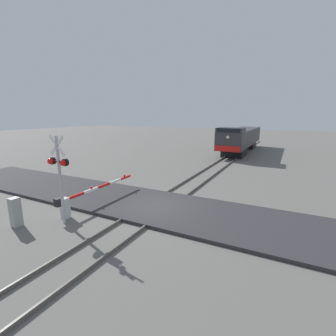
# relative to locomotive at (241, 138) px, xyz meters

# --- Properties ---
(ground_plane) EXTENTS (160.00, 160.00, 0.00)m
(ground_plane) POSITION_rel_locomotive_xyz_m (0.00, -23.80, -1.94)
(ground_plane) COLOR #605E59
(rail_track_left) EXTENTS (0.08, 80.00, 0.15)m
(rail_track_left) POSITION_rel_locomotive_xyz_m (-0.72, -23.80, -1.87)
(rail_track_left) COLOR #59544C
(rail_track_left) RESTS_ON ground_plane
(rail_track_right) EXTENTS (0.08, 80.00, 0.15)m
(rail_track_right) POSITION_rel_locomotive_xyz_m (0.72, -23.80, -1.87)
(rail_track_right) COLOR #59544C
(rail_track_right) RESTS_ON ground_plane
(road_surface) EXTENTS (36.00, 4.85, 0.17)m
(road_surface) POSITION_rel_locomotive_xyz_m (0.00, -23.80, -1.86)
(road_surface) COLOR #2D2D30
(road_surface) RESTS_ON ground_plane
(locomotive) EXTENTS (3.06, 16.23, 3.71)m
(locomotive) POSITION_rel_locomotive_xyz_m (0.00, 0.00, 0.00)
(locomotive) COLOR black
(locomotive) RESTS_ON ground_plane
(crossing_signal) EXTENTS (1.18, 0.33, 4.28)m
(crossing_signal) POSITION_rel_locomotive_xyz_m (-3.05, -27.61, 0.74)
(crossing_signal) COLOR #ADADB2
(crossing_signal) RESTS_ON ground_plane
(crossing_gate) EXTENTS (0.36, 6.10, 1.17)m
(crossing_gate) POSITION_rel_locomotive_xyz_m (-3.51, -26.26, -1.21)
(crossing_gate) COLOR silver
(crossing_gate) RESTS_ON ground_plane
(utility_cabinet) EXTENTS (0.39, 0.41, 1.41)m
(utility_cabinet) POSITION_rel_locomotive_xyz_m (-4.75, -28.85, -1.23)
(utility_cabinet) COLOR #999993
(utility_cabinet) RESTS_ON ground_plane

